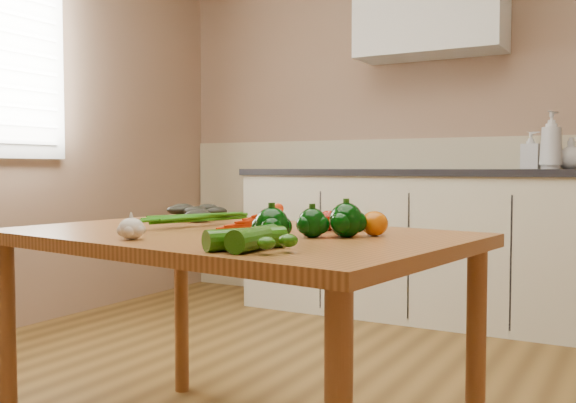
% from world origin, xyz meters
% --- Properties ---
extents(room, '(4.04, 5.04, 2.64)m').
position_xyz_m(room, '(0.00, 0.17, 1.25)').
color(room, brown).
rests_on(room, ground).
extents(counter_run, '(2.84, 0.64, 1.14)m').
position_xyz_m(counter_run, '(0.21, 2.19, 0.46)').
color(counter_run, beige).
rests_on(counter_run, ground).
extents(table, '(1.44, 1.03, 0.72)m').
position_xyz_m(table, '(0.02, -0.03, 0.64)').
color(table, '#A0612E').
rests_on(table, ground).
extents(soap_bottle_a, '(0.17, 0.17, 0.32)m').
position_xyz_m(soap_bottle_a, '(0.62, 2.25, 1.06)').
color(soap_bottle_a, silver).
rests_on(soap_bottle_a, counter_run).
extents(soap_bottle_b, '(0.10, 0.10, 0.22)m').
position_xyz_m(soap_bottle_b, '(0.50, 2.33, 1.01)').
color(soap_bottle_b, silver).
rests_on(soap_bottle_b, counter_run).
extents(soap_bottle_c, '(0.16, 0.16, 0.18)m').
position_xyz_m(soap_bottle_c, '(0.71, 2.34, 0.99)').
color(soap_bottle_c, silver).
rests_on(soap_bottle_c, counter_run).
extents(carrot_bunch, '(0.27, 0.22, 0.07)m').
position_xyz_m(carrot_bunch, '(0.00, 0.04, 0.75)').
color(carrot_bunch, red).
rests_on(carrot_bunch, table).
extents(leafy_greens, '(0.19, 0.17, 0.10)m').
position_xyz_m(leafy_greens, '(-0.32, 0.25, 0.76)').
color(leafy_greens, black).
rests_on(leafy_greens, table).
extents(garlic_bulb, '(0.07, 0.07, 0.06)m').
position_xyz_m(garlic_bulb, '(-0.09, -0.33, 0.75)').
color(garlic_bulb, beige).
rests_on(garlic_bulb, table).
extents(pepper_a, '(0.08, 0.08, 0.08)m').
position_xyz_m(pepper_a, '(0.30, -0.05, 0.76)').
color(pepper_a, black).
rests_on(pepper_a, table).
extents(pepper_b, '(0.09, 0.09, 0.09)m').
position_xyz_m(pepper_b, '(0.38, 0.00, 0.76)').
color(pepper_b, black).
rests_on(pepper_b, table).
extents(pepper_c, '(0.09, 0.09, 0.09)m').
position_xyz_m(pepper_c, '(0.27, -0.22, 0.76)').
color(pepper_c, black).
rests_on(pepper_c, table).
extents(tomato_a, '(0.07, 0.07, 0.06)m').
position_xyz_m(tomato_a, '(0.26, 0.14, 0.75)').
color(tomato_a, '#8A0E02').
rests_on(tomato_a, table).
extents(tomato_b, '(0.08, 0.08, 0.07)m').
position_xyz_m(tomato_b, '(0.32, 0.18, 0.75)').
color(tomato_b, '#C95A05').
rests_on(tomato_b, table).
extents(tomato_c, '(0.08, 0.08, 0.07)m').
position_xyz_m(tomato_c, '(0.44, 0.07, 0.75)').
color(tomato_c, '#C95A05').
rests_on(tomato_c, table).
extents(zucchini_a, '(0.06, 0.18, 0.06)m').
position_xyz_m(zucchini_a, '(0.31, -0.36, 0.74)').
color(zucchini_a, '#174A08').
rests_on(zucchini_a, table).
extents(zucchini_b, '(0.14, 0.20, 0.05)m').
position_xyz_m(zucchini_b, '(0.29, -0.36, 0.74)').
color(zucchini_b, '#174A08').
rests_on(zucchini_b, table).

